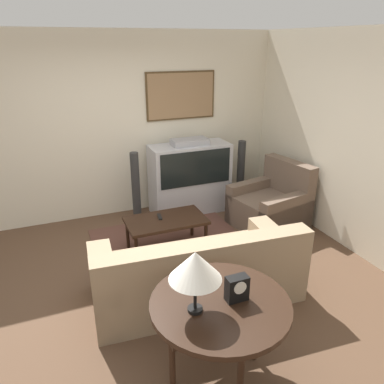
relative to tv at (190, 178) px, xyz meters
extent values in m
plane|color=brown|center=(-1.12, -1.73, -0.56)|extent=(12.00, 12.00, 0.00)
cube|color=beige|center=(-1.12, 0.40, 0.79)|extent=(12.00, 0.06, 2.70)
cube|color=#4C381E|center=(0.00, 0.36, 1.21)|extent=(1.09, 0.03, 0.71)
cube|color=#93704C|center=(0.00, 0.34, 1.21)|extent=(1.04, 0.01, 0.66)
cube|color=beige|center=(1.51, -1.73, 0.79)|extent=(0.06, 12.00, 2.70)
cube|color=brown|center=(-0.64, -0.96, -0.55)|extent=(1.95, 1.70, 0.01)
cube|color=#B7B7BC|center=(0.00, 0.00, -0.31)|extent=(1.22, 0.50, 0.49)
cube|color=#B7B7BC|center=(0.00, 0.00, 0.23)|extent=(1.22, 0.50, 0.60)
cube|color=black|center=(0.00, -0.25, 0.23)|extent=(1.10, 0.01, 0.53)
cube|color=#9E9EA3|center=(0.00, 0.00, 0.57)|extent=(0.55, 0.27, 0.09)
cube|color=#9E8466|center=(-0.74, -2.00, -0.36)|extent=(2.20, 1.11, 0.40)
cube|color=#9E8466|center=(-0.77, -2.37, 0.05)|extent=(2.14, 0.39, 0.41)
cube|color=#9E8466|center=(0.20, -2.08, -0.28)|extent=(0.31, 0.96, 0.56)
cube|color=#9E8466|center=(-1.68, -1.93, -0.28)|extent=(0.31, 0.96, 0.56)
cube|color=#715F49|center=(-0.28, -2.27, 0.02)|extent=(0.37, 0.15, 0.34)
cube|color=#715F49|center=(-1.24, -2.20, 0.02)|extent=(0.37, 0.15, 0.34)
cube|color=brown|center=(0.87, -0.91, -0.33)|extent=(1.07, 1.03, 0.45)
cube|color=brown|center=(1.23, -0.85, 0.13)|extent=(0.34, 0.90, 0.48)
cube|color=brown|center=(0.80, -0.56, -0.26)|extent=(0.93, 0.33, 0.59)
cube|color=brown|center=(0.93, -1.27, -0.26)|extent=(0.93, 0.33, 0.59)
cube|color=black|center=(-0.74, -1.03, -0.13)|extent=(1.00, 0.56, 0.04)
cylinder|color=black|center=(-1.19, -1.27, -0.35)|extent=(0.04, 0.04, 0.41)
cylinder|color=black|center=(-0.29, -1.27, -0.35)|extent=(0.04, 0.04, 0.41)
cylinder|color=black|center=(-1.19, -0.80, -0.35)|extent=(0.04, 0.04, 0.41)
cylinder|color=black|center=(-0.29, -0.80, -0.35)|extent=(0.04, 0.04, 0.41)
cylinder|color=black|center=(-0.99, -3.07, 0.16)|extent=(1.06, 1.06, 0.04)
cube|color=black|center=(-0.99, -3.07, 0.10)|extent=(0.90, 0.42, 0.08)
cylinder|color=black|center=(-1.36, -3.02, -0.21)|extent=(0.05, 0.05, 0.70)
cylinder|color=black|center=(-0.62, -3.02, -0.21)|extent=(0.05, 0.05, 0.70)
cylinder|color=black|center=(-0.99, -3.41, -0.21)|extent=(0.05, 0.05, 0.70)
cylinder|color=black|center=(-1.20, -3.09, 0.20)|extent=(0.11, 0.11, 0.02)
cylinder|color=black|center=(-1.20, -3.09, 0.42)|extent=(0.02, 0.02, 0.42)
cone|color=white|center=(-1.20, -3.09, 0.56)|extent=(0.37, 0.37, 0.21)
cube|color=black|center=(-0.86, -3.09, 0.28)|extent=(0.17, 0.09, 0.20)
cylinder|color=white|center=(-0.86, -3.14, 0.32)|extent=(0.10, 0.01, 0.10)
cube|color=black|center=(-0.80, -0.96, -0.10)|extent=(0.07, 0.17, 0.02)
cylinder|color=black|center=(-0.87, -0.05, -0.55)|extent=(0.21, 0.21, 0.02)
cylinder|color=#2D2D2D|center=(-0.87, -0.05, -0.02)|extent=(0.12, 0.12, 1.07)
cylinder|color=black|center=(0.87, -0.05, -0.55)|extent=(0.21, 0.21, 0.02)
cylinder|color=#2D2D2D|center=(0.87, -0.05, -0.02)|extent=(0.12, 0.12, 1.07)
camera|label=1|loc=(-2.04, -5.08, 1.98)|focal=35.00mm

